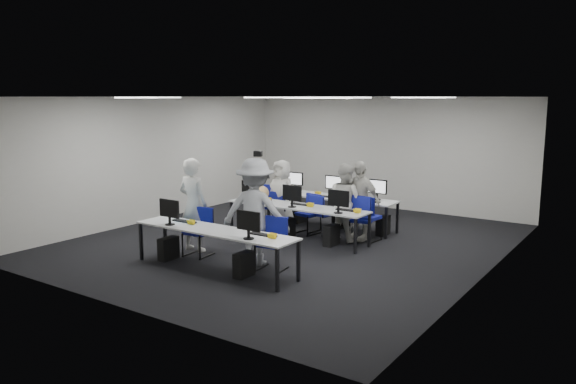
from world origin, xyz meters
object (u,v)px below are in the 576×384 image
Objects in this scene: photographer at (255,212)px; student_2 at (282,194)px; student_3 at (359,201)px; chair_2 at (269,214)px; chair_7 at (366,226)px; chair_4 at (362,228)px; chair_0 at (199,241)px; chair_5 at (279,215)px; chair_1 at (272,254)px; chair_3 at (308,221)px; desk_mid at (297,208)px; chair_6 at (321,221)px; desk_front at (214,232)px; student_1 at (345,202)px; student_0 at (193,205)px.

student_2 is at bearing -83.44° from photographer.
student_3 is at bearing -124.66° from photographer.
chair_2 is 2.46m from chair_7.
chair_4 is 0.58× the size of student_2.
chair_0 is 3.42m from chair_4.
chair_5 is 0.51× the size of student_3.
chair_1 is 1.01× the size of chair_4.
chair_1 is at bearing 145.07° from photographer.
student_3 is 0.87× the size of photographer.
chair_0 reaches higher than chair_5.
chair_3 is at bearing -12.95° from chair_2.
desk_mid is 2.29m from chair_0.
chair_2 is 1.35m from chair_6.
desk_front is at bearing 43.49° from photographer.
photographer reaches higher than chair_1.
student_2 is (-1.75, 2.80, 0.49)m from chair_1.
chair_1 is 1.05× the size of chair_6.
desk_mid is 1.32m from student_3.
student_1 reaches higher than chair_5.
student_0 is at bearing -110.01° from chair_6.
chair_2 is (-1.19, 3.23, -0.38)m from desk_front.
chair_4 is at bearing 0.13° from chair_6.
chair_6 is 0.56× the size of student_2.
photographer is at bearing 93.12° from student_1.
desk_front is 3.59m from chair_7.
student_0 is at bearing -20.50° from photographer.
chair_1 is at bearing -76.46° from chair_5.
desk_mid is 1.40m from chair_2.
chair_6 is 0.52× the size of student_3.
chair_0 reaches higher than chair_6.
student_0 is 3.45m from student_3.
student_0 is at bearing -127.46° from chair_7.
student_2 is 0.81× the size of photographer.
chair_3 reaches higher than chair_5.
desk_mid is at bearing 60.60° from chair_0.
chair_0 is 2.78m from chair_3.
student_0 is (-2.01, 0.16, 0.63)m from chair_1.
desk_front is 3.50m from student_2.
student_0 is (-0.00, -2.49, 0.62)m from chair_2.
chair_3 is 0.45× the size of photographer.
photographer is at bearing -59.76° from student_2.
chair_6 is at bearing 3.33° from student_2.
chair_2 reaches higher than chair_4.
chair_3 is (1.10, -0.04, -0.03)m from chair_2.
student_0 reaches higher than student_2.
student_0 is at bearing 167.36° from chair_1.
student_2 is at bearing 177.79° from chair_3.
chair_1 is 2.62m from student_1.
chair_4 is (2.10, 2.70, 0.00)m from chair_0.
photographer is (1.37, -2.68, 0.69)m from chair_5.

